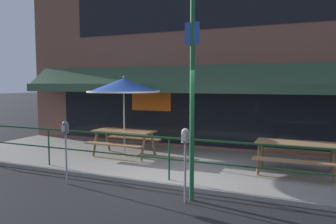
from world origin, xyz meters
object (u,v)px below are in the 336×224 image
(patio_umbrella_left, at_px, (124,86))
(parking_meter_far, at_px, (185,143))
(street_sign_pole, at_px, (192,83))
(picnic_table_left, at_px, (124,136))
(picnic_table_centre, at_px, (295,149))
(parking_meter_near, at_px, (66,133))

(patio_umbrella_left, xyz_separation_m, parking_meter_far, (2.91, -2.65, -1.03))
(parking_meter_far, relative_size, street_sign_pole, 0.32)
(picnic_table_left, distance_m, picnic_table_centre, 4.75)
(patio_umbrella_left, bearing_deg, parking_meter_near, -88.57)
(patio_umbrella_left, relative_size, street_sign_pole, 0.54)
(parking_meter_near, xyz_separation_m, parking_meter_far, (2.84, -0.04, 0.00))
(patio_umbrella_left, bearing_deg, picnic_table_centre, -1.60)
(picnic_table_left, relative_size, picnic_table_centre, 1.00)
(picnic_table_left, relative_size, parking_meter_far, 1.27)
(picnic_table_left, distance_m, patio_umbrella_left, 1.47)
(picnic_table_left, height_order, patio_umbrella_left, patio_umbrella_left)
(picnic_table_left, xyz_separation_m, street_sign_pole, (2.98, -2.48, 1.56))
(parking_meter_near, xyz_separation_m, street_sign_pole, (2.91, 0.13, 1.11))
(picnic_table_left, bearing_deg, picnic_table_centre, -1.39)
(picnic_table_centre, distance_m, parking_meter_near, 5.32)
(picnic_table_left, xyz_separation_m, parking_meter_near, (0.07, -2.60, 0.44))
(parking_meter_far, height_order, street_sign_pole, street_sign_pole)
(parking_meter_near, bearing_deg, street_sign_pole, 2.46)
(patio_umbrella_left, height_order, parking_meter_far, patio_umbrella_left)
(picnic_table_centre, bearing_deg, patio_umbrella_left, 178.40)
(picnic_table_centre, xyz_separation_m, street_sign_pole, (-1.77, -2.36, 1.56))
(picnic_table_left, xyz_separation_m, patio_umbrella_left, (-0.00, 0.02, 1.47))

